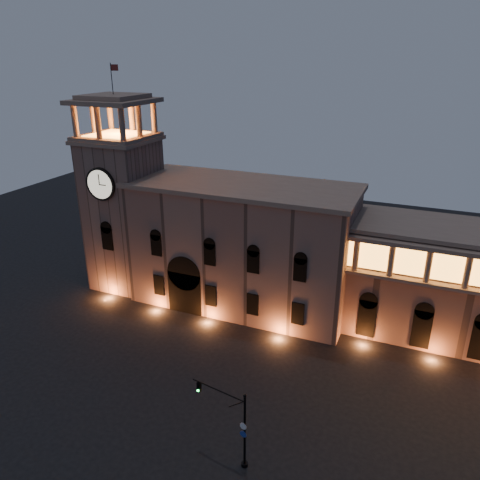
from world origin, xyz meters
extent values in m
plane|color=black|center=(0.00, 0.00, 0.00)|extent=(160.00, 160.00, 0.00)
cube|color=#7C5C51|center=(-2.00, 22.00, 8.50)|extent=(30.00, 12.00, 17.00)
cube|color=#8A6F5F|center=(-2.00, 22.00, 17.30)|extent=(30.80, 12.80, 0.60)
cube|color=black|center=(-8.00, 16.60, 3.00)|extent=(5.00, 1.40, 6.00)
cylinder|color=black|center=(-8.00, 16.60, 6.00)|extent=(5.00, 1.40, 5.00)
cube|color=#FF9B32|center=(-8.00, 16.40, 2.80)|extent=(4.20, 0.20, 5.00)
cube|color=#7C5C51|center=(-20.50, 21.00, 11.00)|extent=(9.00, 9.00, 22.00)
cube|color=#8A6F5F|center=(-20.50, 21.00, 22.25)|extent=(9.80, 9.80, 0.50)
cylinder|color=black|center=(-20.50, 16.32, 17.00)|extent=(4.60, 0.35, 4.60)
cylinder|color=beige|center=(-20.50, 16.18, 17.00)|extent=(4.00, 0.12, 4.00)
cube|color=#8A6F5F|center=(-20.50, 21.00, 22.75)|extent=(9.40, 9.40, 0.50)
cube|color=#FF9B32|center=(-20.50, 21.00, 23.05)|extent=(6.80, 6.80, 0.15)
cylinder|color=#8A6F5F|center=(-24.30, 17.20, 25.10)|extent=(0.76, 0.76, 4.20)
cylinder|color=#8A6F5F|center=(-20.50, 17.20, 25.10)|extent=(0.76, 0.76, 4.20)
cylinder|color=#8A6F5F|center=(-16.70, 17.20, 25.10)|extent=(0.76, 0.76, 4.20)
cylinder|color=#8A6F5F|center=(-24.30, 24.80, 25.10)|extent=(0.76, 0.76, 4.20)
cylinder|color=#8A6F5F|center=(-20.50, 24.80, 25.10)|extent=(0.76, 0.76, 4.20)
cylinder|color=#8A6F5F|center=(-16.70, 24.80, 25.10)|extent=(0.76, 0.76, 4.20)
cylinder|color=#8A6F5F|center=(-24.30, 21.00, 25.10)|extent=(0.76, 0.76, 4.20)
cylinder|color=#8A6F5F|center=(-16.70, 21.00, 25.10)|extent=(0.76, 0.76, 4.20)
cube|color=#8A6F5F|center=(-20.50, 21.00, 27.50)|extent=(9.80, 9.80, 0.60)
cube|color=#8A6F5F|center=(-20.50, 21.00, 28.10)|extent=(7.50, 7.50, 0.60)
cylinder|color=black|center=(-20.50, 21.00, 30.40)|extent=(0.10, 0.10, 4.00)
plane|color=maroon|center=(-19.90, 21.00, 31.80)|extent=(1.20, 0.00, 1.20)
cylinder|color=#8A6F5F|center=(14.00, 18.50, 11.50)|extent=(0.70, 0.70, 4.00)
cylinder|color=#8A6F5F|center=(18.00, 18.50, 11.50)|extent=(0.70, 0.70, 4.00)
cylinder|color=#8A6F5F|center=(22.00, 18.50, 11.50)|extent=(0.70, 0.70, 4.00)
cylinder|color=#8A6F5F|center=(26.00, 18.50, 11.50)|extent=(0.70, 0.70, 4.00)
cylinder|color=black|center=(9.36, -4.98, 3.75)|extent=(0.21, 0.21, 7.50)
cylinder|color=black|center=(9.36, -4.98, 0.16)|extent=(0.60, 0.60, 0.32)
sphere|color=black|center=(9.36, -4.98, 7.61)|extent=(0.30, 0.30, 0.30)
cylinder|color=black|center=(6.72, -4.51, 6.97)|extent=(5.30, 1.05, 0.13)
cube|color=black|center=(4.72, -4.16, 6.43)|extent=(0.37, 0.35, 0.91)
cylinder|color=#0CE53F|center=(4.69, -4.33, 6.13)|extent=(0.20, 0.12, 0.19)
cylinder|color=silver|center=(9.29, -5.12, 4.50)|extent=(0.64, 0.15, 0.64)
cylinder|color=navy|center=(9.29, -5.12, 3.64)|extent=(0.64, 0.15, 0.64)
camera|label=1|loc=(20.77, -33.41, 33.52)|focal=35.00mm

